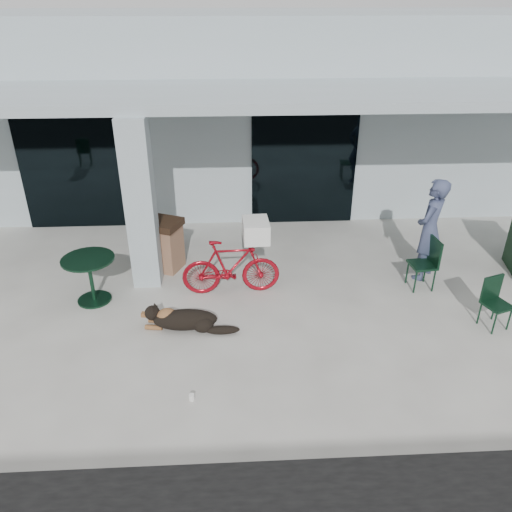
{
  "coord_description": "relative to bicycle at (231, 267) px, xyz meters",
  "views": [
    {
      "loc": [
        0.11,
        -6.06,
        4.87
      ],
      "look_at": [
        0.5,
        1.31,
        1.0
      ],
      "focal_mm": 35.0,
      "sensor_mm": 36.0,
      "label": 1
    }
  ],
  "objects": [
    {
      "name": "overhang",
      "position": [
        -0.08,
        1.8,
        2.68
      ],
      "size": [
        22.0,
        2.8,
        0.18
      ],
      "primitive_type": "cube",
      "color": "#A4B2BA",
      "rests_on": "column"
    },
    {
      "name": "person",
      "position": [
        3.71,
        0.4,
        0.46
      ],
      "size": [
        0.83,
        0.86,
        1.98
      ],
      "primitive_type": "imported",
      "rotation": [
        0.0,
        0.0,
        4.0
      ],
      "color": "#3B4364",
      "rests_on": "ground"
    },
    {
      "name": "ground",
      "position": [
        -0.08,
        -1.8,
        -0.53
      ],
      "size": [
        80.0,
        80.0,
        0.0
      ],
      "primitive_type": "plane",
      "color": "beige",
      "rests_on": "ground"
    },
    {
      "name": "bicycle",
      "position": [
        0.0,
        0.0,
        0.0
      ],
      "size": [
        1.79,
        0.57,
        1.06
      ],
      "primitive_type": "imported",
      "rotation": [
        0.0,
        0.0,
        1.61
      ],
      "color": "maroon",
      "rests_on": "ground"
    },
    {
      "name": "building",
      "position": [
        -0.08,
        6.7,
        1.72
      ],
      "size": [
        22.0,
        7.0,
        4.5
      ],
      "primitive_type": "cube",
      "color": "#A4B2BA",
      "rests_on": "ground"
    },
    {
      "name": "cup_near_dog",
      "position": [
        -0.57,
        -2.74,
        -0.48
      ],
      "size": [
        0.09,
        0.09,
        0.09
      ],
      "primitive_type": "cylinder",
      "rotation": [
        0.0,
        0.0,
        -0.29
      ],
      "color": "white",
      "rests_on": "ground"
    },
    {
      "name": "trash_receptacle",
      "position": [
        -1.28,
        1.0,
        -0.01
      ],
      "size": [
        0.79,
        0.79,
        1.03
      ],
      "primitive_type": null,
      "rotation": [
        0.0,
        0.0,
        -0.4
      ],
      "color": "#8B6148",
      "rests_on": "ground"
    },
    {
      "name": "storefront_glass_left",
      "position": [
        -3.28,
        3.18,
        0.82
      ],
      "size": [
        2.8,
        0.06,
        2.7
      ],
      "primitive_type": "cube",
      "color": "black",
      "rests_on": "ground"
    },
    {
      "name": "column",
      "position": [
        -1.58,
        0.5,
        1.03
      ],
      "size": [
        0.5,
        0.5,
        3.12
      ],
      "primitive_type": "cube",
      "color": "#A4B2BA",
      "rests_on": "ground"
    },
    {
      "name": "cafe_table_near",
      "position": [
        -2.46,
        -0.15,
        -0.1
      ],
      "size": [
        1.18,
        1.18,
        0.85
      ],
      "primitive_type": null,
      "rotation": [
        0.0,
        0.0,
        0.37
      ],
      "color": "#11311F",
      "rests_on": "ground"
    },
    {
      "name": "storefront_glass_right",
      "position": [
        1.72,
        3.18,
        0.82
      ],
      "size": [
        2.4,
        0.06,
        2.7
      ],
      "primitive_type": "cube",
      "color": "black",
      "rests_on": "ground"
    },
    {
      "name": "cafe_chair_far_a",
      "position": [
        4.29,
        -1.31,
        -0.09
      ],
      "size": [
        0.52,
        0.54,
        0.87
      ],
      "primitive_type": null,
      "rotation": [
        0.0,
        0.0,
        0.34
      ],
      "color": "#11311F",
      "rests_on": "ground"
    },
    {
      "name": "laundry_basket",
      "position": [
        0.45,
        0.02,
        0.71
      ],
      "size": [
        0.47,
        0.62,
        0.36
      ],
      "primitive_type": "cube",
      "rotation": [
        0.0,
        0.0,
        1.61
      ],
      "color": "white",
      "rests_on": "bicycle"
    },
    {
      "name": "dog",
      "position": [
        -0.76,
        -1.1,
        -0.33
      ],
      "size": [
        1.25,
        0.58,
        0.4
      ],
      "primitive_type": null,
      "rotation": [
        0.0,
        0.0,
        -0.16
      ],
      "color": "black",
      "rests_on": "ground"
    },
    {
      "name": "cafe_chair_far_b",
      "position": [
        3.51,
        -0.0,
        -0.04
      ],
      "size": [
        0.52,
        0.49,
        0.98
      ],
      "primitive_type": null,
      "rotation": [
        0.0,
        0.0,
        -1.48
      ],
      "color": "#11311F",
      "rests_on": "ground"
    }
  ]
}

